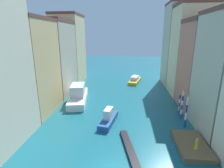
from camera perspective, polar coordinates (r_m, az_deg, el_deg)
The scene contains 16 objects.
ground_plane at distance 41.36m, azimuth 2.75°, elevation -3.29°, with size 154.00×154.00×0.00m, color #196070.
building_left_1 at distance 33.22m, azimuth -25.31°, elevation 5.05°, with size 7.39×9.68×16.30m.
building_left_2 at distance 42.56m, azimuth -18.30°, elevation 8.12°, with size 7.39×11.00×16.78m.
building_left_3 at distance 52.49m, azimuth -13.81°, elevation 10.99°, with size 7.39×10.13×19.05m.
building_right_2 at distance 35.72m, azimuth 27.83°, elevation 5.39°, with size 7.39×8.38×16.29m.
building_right_3 at distance 43.19m, azimuth 24.01°, elevation 9.86°, with size 7.39×8.18×20.05m.
building_right_4 at distance 51.60m, azimuth 20.98°, elevation 11.77°, with size 7.39×8.84×21.60m.
waterfront_dock at distance 24.87m, azimuth 24.44°, elevation -17.67°, with size 3.54×6.15×0.66m.
person_on_dock at distance 23.38m, azimuth 25.90°, elevation -17.20°, with size 0.36×0.36×1.48m.
mooring_pole_0 at distance 28.30m, azimuth 23.08°, elevation -8.19°, with size 0.31×0.31×5.07m.
mooring_pole_1 at distance 30.90m, azimuth 21.92°, elevation -6.05°, with size 0.34×0.34×5.08m.
mooring_pole_2 at distance 32.69m, azimuth 21.08°, elevation -6.04°, with size 0.27×0.27×3.76m.
vaporetto_white at distance 37.12m, azimuth -10.98°, elevation -3.61°, with size 4.95×11.20×3.64m.
gondola_black at distance 21.94m, azimuth 6.25°, elevation -21.54°, with size 2.99×9.51×0.39m.
motorboat_0 at distance 51.86m, azimuth 7.47°, elevation 1.32°, with size 4.23×8.33×1.83m.
motorboat_1 at distance 28.15m, azimuth -1.16°, elevation -11.05°, with size 2.79×6.25×2.38m.
Camera 1 is at (1.41, -14.59, 13.43)m, focal length 28.03 mm.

